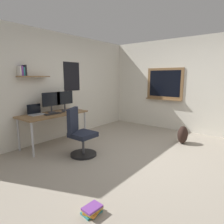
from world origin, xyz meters
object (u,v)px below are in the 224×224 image
object	(u,v)px
desk	(54,116)
computer_mouse	(63,112)
monitor_primary	(51,101)
coffee_mug	(77,108)
backpack	(183,135)
book_stack_on_floor	(92,210)
keyboard	(53,114)
monitor_secondary	(65,99)
office_chair	(80,135)
laptop	(36,112)

from	to	relation	value
desk	computer_mouse	distance (m)	0.24
computer_mouse	monitor_primary	bearing A→B (deg)	130.98
monitor_primary	coffee_mug	bearing A→B (deg)	-13.09
monitor_primary	coffee_mug	world-z (taller)	monitor_primary
backpack	monitor_primary	bearing A→B (deg)	128.33
backpack	coffee_mug	bearing A→B (deg)	119.54
book_stack_on_floor	keyboard	bearing A→B (deg)	64.31
computer_mouse	book_stack_on_floor	xyz separation A→B (m)	(-1.34, -2.21, -0.70)
monitor_secondary	book_stack_on_floor	size ratio (longest dim) A/B	1.86
office_chair	book_stack_on_floor	bearing A→B (deg)	-128.20
monitor_secondary	coffee_mug	distance (m)	0.36
coffee_mug	office_chair	bearing A→B (deg)	-128.69
computer_mouse	book_stack_on_floor	bearing A→B (deg)	-121.30
monitor_primary	backpack	distance (m)	3.14
computer_mouse	coffee_mug	size ratio (longest dim) A/B	1.13
laptop	keyboard	xyz separation A→B (m)	(0.26, -0.24, -0.04)
laptop	computer_mouse	size ratio (longest dim) A/B	2.98
desk	book_stack_on_floor	bearing A→B (deg)	-116.39
laptop	monitor_primary	xyz separation A→B (m)	(0.38, -0.05, 0.22)
keyboard	computer_mouse	xyz separation A→B (m)	(0.28, -0.00, 0.01)
coffee_mug	book_stack_on_floor	size ratio (longest dim) A/B	0.37
office_chair	laptop	distance (m)	1.17
keyboard	backpack	size ratio (longest dim) A/B	0.89
monitor_secondary	coffee_mug	size ratio (longest dim) A/B	5.04
coffee_mug	book_stack_on_floor	xyz separation A→B (m)	(-1.79, -2.26, -0.73)
book_stack_on_floor	laptop	bearing A→B (deg)	71.93
desk	computer_mouse	bearing A→B (deg)	-22.26
monitor_secondary	laptop	bearing A→B (deg)	176.33
office_chair	book_stack_on_floor	xyz separation A→B (m)	(-1.09, -1.38, -0.36)
monitor_primary	coffee_mug	xyz separation A→B (m)	(0.61, -0.14, -0.22)
laptop	monitor_primary	size ratio (longest dim) A/B	0.67
monitor_primary	monitor_secondary	xyz separation A→B (m)	(0.38, 0.00, 0.00)
laptop	book_stack_on_floor	world-z (taller)	laptop
monitor_secondary	computer_mouse	xyz separation A→B (m)	(-0.21, -0.19, -0.25)
book_stack_on_floor	monitor_secondary	bearing A→B (deg)	57.14
desk	office_chair	world-z (taller)	office_chair
monitor_primary	keyboard	distance (m)	0.34
monitor_secondary	computer_mouse	size ratio (longest dim) A/B	4.46
monitor_secondary	computer_mouse	bearing A→B (deg)	-137.23
monitor_secondary	computer_mouse	world-z (taller)	monitor_secondary
office_chair	monitor_primary	bearing A→B (deg)	85.06
monitor_secondary	backpack	size ratio (longest dim) A/B	1.12
monitor_secondary	backpack	bearing A→B (deg)	-57.67
book_stack_on_floor	coffee_mug	bearing A→B (deg)	51.61
monitor_secondary	book_stack_on_floor	bearing A→B (deg)	-122.86
office_chair	computer_mouse	world-z (taller)	office_chair
backpack	desk	bearing A→B (deg)	130.20
monitor_secondary	computer_mouse	distance (m)	0.38
coffee_mug	laptop	bearing A→B (deg)	169.08
laptop	office_chair	bearing A→B (deg)	-74.92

